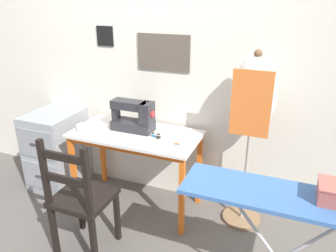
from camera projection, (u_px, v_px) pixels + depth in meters
ground_plane at (124, 221)px, 2.82m from camera, size 14.00×14.00×0.00m
wall_back at (151, 60)px, 2.86m from camera, size 10.00×0.07×2.55m
sewing_table at (135, 143)px, 2.80m from camera, size 1.09×0.55×0.72m
sewing_machine at (135, 117)px, 2.79m from camera, size 0.38×0.17×0.29m
fabric_bowl at (85, 128)px, 2.82m from camera, size 0.15×0.15×0.05m
scissors at (179, 145)px, 2.55m from camera, size 0.14×0.11×0.01m
thread_spool_near_machine at (153, 135)px, 2.70m from camera, size 0.03×0.03×0.03m
thread_spool_mid_table at (158, 136)px, 2.66m from camera, size 0.04×0.04×0.04m
wooden_chair at (81, 199)px, 2.34m from camera, size 0.40×0.38×0.95m
filing_cabinet at (57, 149)px, 3.26m from camera, size 0.43×0.56×0.76m
dress_form at (253, 105)px, 2.44m from camera, size 0.34×0.32×1.46m
ironing_board at (287, 204)px, 1.72m from camera, size 1.12×0.33×0.85m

